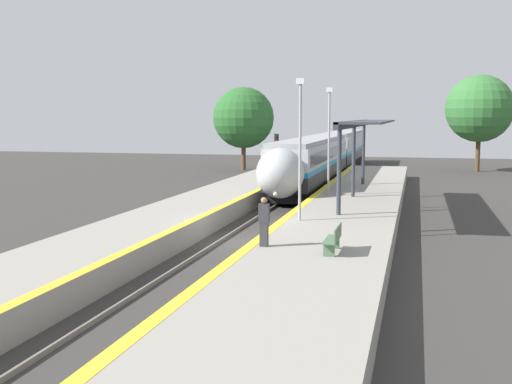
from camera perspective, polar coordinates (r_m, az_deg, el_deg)
The scene contains 14 objects.
ground_plane at distance 27.92m, azimuth -1.62°, elevation -4.48°, with size 120.00×120.00×0.00m, color #383533.
rail_left at distance 28.11m, azimuth -3.03°, elevation -4.25°, with size 0.08×90.00×0.15m, color slate.
rail_right at distance 27.72m, azimuth -0.18°, elevation -4.40°, with size 0.08×90.00×0.15m, color slate.
train at distance 56.29m, azimuth 6.50°, elevation 3.44°, with size 2.83×44.31×3.83m.
platform_right at distance 27.02m, azimuth 6.94°, elevation -3.86°, with size 4.96×64.00×0.97m.
platform_left at distance 29.04m, azimuth -8.70°, elevation -3.14°, with size 4.04×64.00×0.97m.
platform_bench at distance 21.31m, azimuth 6.98°, elevation -4.12°, with size 0.44×1.72×0.89m.
person_waiting at distance 22.10m, azimuth 0.72°, elevation -2.58°, with size 0.36×0.23×1.72m.
railway_signal at distance 45.41m, azimuth 1.83°, elevation 3.16°, with size 0.28×0.28×4.19m.
lamppost_near at distance 27.43m, azimuth 3.94°, elevation 4.55°, with size 0.36×0.20×6.06m.
lamppost_mid at distance 36.53m, azimuth 6.51°, elevation 5.09°, with size 0.36×0.20×6.06m.
station_canopy at distance 35.85m, azimuth 9.63°, elevation 5.81°, with size 2.02×16.52×4.23m.
background_tree_left at distance 64.51m, azimuth -1.12°, elevation 6.61°, with size 6.11×6.11×8.30m.
background_tree_right at distance 66.36m, azimuth 19.26°, elevation 7.01°, with size 6.53×6.53×9.40m.
Camera 1 is at (7.42, -26.35, 5.47)m, focal length 45.00 mm.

